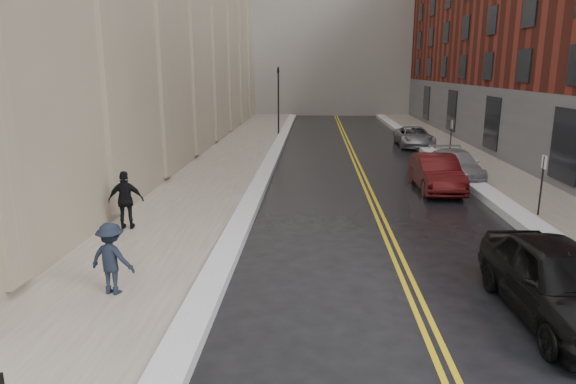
# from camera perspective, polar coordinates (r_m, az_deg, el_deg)

# --- Properties ---
(ground) EXTENTS (160.00, 160.00, 0.00)m
(ground) POSITION_cam_1_polar(r_m,az_deg,el_deg) (10.68, 1.74, -14.72)
(ground) COLOR black
(ground) RESTS_ON ground
(sidewalk_left) EXTENTS (4.00, 64.00, 0.15)m
(sidewalk_left) POSITION_cam_1_polar(r_m,az_deg,el_deg) (26.31, -7.33, 2.51)
(sidewalk_left) COLOR gray
(sidewalk_left) RESTS_ON ground
(sidewalk_right) EXTENTS (3.00, 64.00, 0.15)m
(sidewalk_right) POSITION_cam_1_polar(r_m,az_deg,el_deg) (27.35, 21.75, 2.07)
(sidewalk_right) COLOR gray
(sidewalk_right) RESTS_ON ground
(lane_stripe_a) EXTENTS (0.12, 64.00, 0.01)m
(lane_stripe_a) POSITION_cam_1_polar(r_m,az_deg,el_deg) (26.00, 7.78, 2.20)
(lane_stripe_a) COLOR gold
(lane_stripe_a) RESTS_ON ground
(lane_stripe_b) EXTENTS (0.12, 64.00, 0.01)m
(lane_stripe_b) POSITION_cam_1_polar(r_m,az_deg,el_deg) (26.02, 8.31, 2.19)
(lane_stripe_b) COLOR gold
(lane_stripe_b) RESTS_ON ground
(snow_ridge_left) EXTENTS (0.70, 60.80, 0.26)m
(snow_ridge_left) POSITION_cam_1_polar(r_m,az_deg,el_deg) (25.99, -2.33, 2.60)
(snow_ridge_left) COLOR silver
(snow_ridge_left) RESTS_ON ground
(snow_ridge_right) EXTENTS (0.85, 60.80, 0.30)m
(snow_ridge_right) POSITION_cam_1_polar(r_m,az_deg,el_deg) (26.80, 18.02, 2.32)
(snow_ridge_right) COLOR silver
(snow_ridge_right) RESTS_ON ground
(traffic_signal) EXTENTS (0.18, 0.15, 5.20)m
(traffic_signal) POSITION_cam_1_polar(r_m,az_deg,el_deg) (39.55, -1.08, 10.67)
(traffic_signal) COLOR black
(traffic_signal) RESTS_ON ground
(parking_sign_near) EXTENTS (0.06, 0.35, 2.23)m
(parking_sign_near) POSITION_cam_1_polar(r_m,az_deg,el_deg) (19.40, 26.38, 1.12)
(parking_sign_near) COLOR black
(parking_sign_near) RESTS_ON ground
(parking_sign_far) EXTENTS (0.06, 0.35, 2.23)m
(parking_sign_far) POSITION_cam_1_polar(r_m,az_deg,el_deg) (30.63, 17.65, 5.96)
(parking_sign_far) COLOR black
(parking_sign_far) RESTS_ON ground
(car_black) EXTENTS (2.10, 4.91, 1.65)m
(car_black) POSITION_cam_1_polar(r_m,az_deg,el_deg) (11.98, 27.89, -8.78)
(car_black) COLOR black
(car_black) RESTS_ON ground
(car_maroon) EXTENTS (1.60, 4.58, 1.51)m
(car_maroon) POSITION_cam_1_polar(r_m,az_deg,el_deg) (22.68, 16.15, 2.06)
(car_maroon) COLOR #3F0B0B
(car_maroon) RESTS_ON ground
(car_silver_near) EXTENTS (1.89, 4.61, 1.34)m
(car_silver_near) POSITION_cam_1_polar(r_m,az_deg,el_deg) (25.30, 18.13, 2.87)
(car_silver_near) COLOR #B3B7BC
(car_silver_near) RESTS_ON ground
(car_silver_far) EXTENTS (2.19, 4.74, 1.31)m
(car_silver_far) POSITION_cam_1_polar(r_m,az_deg,el_deg) (35.28, 13.85, 5.98)
(car_silver_far) COLOR #95969C
(car_silver_far) RESTS_ON ground
(pedestrian_b) EXTENTS (1.17, 0.84, 1.63)m
(pedestrian_b) POSITION_cam_1_polar(r_m,az_deg,el_deg) (12.09, -19.00, -6.99)
(pedestrian_b) COLOR black
(pedestrian_b) RESTS_ON sidewalk_left
(pedestrian_c) EXTENTS (1.13, 0.61, 1.84)m
(pedestrian_c) POSITION_cam_1_polar(r_m,az_deg,el_deg) (16.75, -17.55, -0.87)
(pedestrian_c) COLOR black
(pedestrian_c) RESTS_ON sidewalk_left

